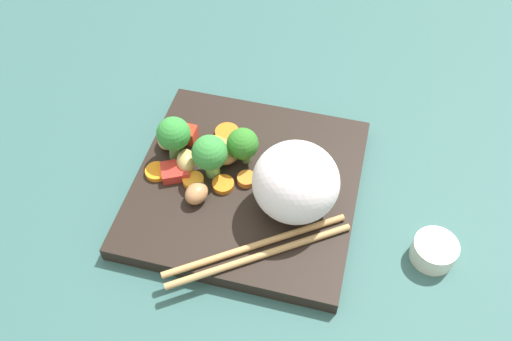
{
  "coord_description": "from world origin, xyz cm",
  "views": [
    {
      "loc": [
        11.99,
        -37.22,
        53.59
      ],
      "look_at": [
        1.06,
        0.31,
        3.96
      ],
      "focal_mm": 38.78,
      "sensor_mm": 36.0,
      "label": 1
    }
  ],
  "objects_px": {
    "rice_mound": "(296,182)",
    "broccoli_floret_1": "(210,153)",
    "carrot_slice_3": "(243,179)",
    "sauce_cup": "(434,251)",
    "chopstick_pair": "(258,251)",
    "square_plate": "(247,186)"
  },
  "relations": [
    {
      "from": "rice_mound",
      "to": "broccoli_floret_1",
      "type": "xyz_separation_m",
      "value": [
        -0.1,
        0.02,
        -0.01
      ]
    },
    {
      "from": "carrot_slice_3",
      "to": "sauce_cup",
      "type": "xyz_separation_m",
      "value": [
        0.22,
        -0.03,
        -0.01
      ]
    },
    {
      "from": "broccoli_floret_1",
      "to": "chopstick_pair",
      "type": "height_order",
      "value": "broccoli_floret_1"
    },
    {
      "from": "broccoli_floret_1",
      "to": "chopstick_pair",
      "type": "distance_m",
      "value": 0.13
    },
    {
      "from": "rice_mound",
      "to": "sauce_cup",
      "type": "relative_size",
      "value": 1.96
    },
    {
      "from": "rice_mound",
      "to": "chopstick_pair",
      "type": "relative_size",
      "value": 0.53
    },
    {
      "from": "square_plate",
      "to": "chopstick_pair",
      "type": "distance_m",
      "value": 0.1
    },
    {
      "from": "rice_mound",
      "to": "chopstick_pair",
      "type": "xyz_separation_m",
      "value": [
        -0.02,
        -0.07,
        -0.04
      ]
    },
    {
      "from": "broccoli_floret_1",
      "to": "sauce_cup",
      "type": "relative_size",
      "value": 1.2
    },
    {
      "from": "sauce_cup",
      "to": "rice_mound",
      "type": "bearing_deg",
      "value": 176.1
    },
    {
      "from": "rice_mound",
      "to": "sauce_cup",
      "type": "height_order",
      "value": "rice_mound"
    },
    {
      "from": "chopstick_pair",
      "to": "sauce_cup",
      "type": "bearing_deg",
      "value": -18.63
    },
    {
      "from": "square_plate",
      "to": "carrot_slice_3",
      "type": "height_order",
      "value": "carrot_slice_3"
    },
    {
      "from": "broccoli_floret_1",
      "to": "carrot_slice_3",
      "type": "distance_m",
      "value": 0.05
    },
    {
      "from": "broccoli_floret_1",
      "to": "carrot_slice_3",
      "type": "height_order",
      "value": "broccoli_floret_1"
    },
    {
      "from": "broccoli_floret_1",
      "to": "rice_mound",
      "type": "bearing_deg",
      "value": -10.83
    },
    {
      "from": "rice_mound",
      "to": "carrot_slice_3",
      "type": "height_order",
      "value": "rice_mound"
    },
    {
      "from": "carrot_slice_3",
      "to": "chopstick_pair",
      "type": "relative_size",
      "value": 0.12
    },
    {
      "from": "broccoli_floret_1",
      "to": "sauce_cup",
      "type": "xyz_separation_m",
      "value": [
        0.26,
        -0.03,
        -0.04
      ]
    },
    {
      "from": "square_plate",
      "to": "carrot_slice_3",
      "type": "bearing_deg",
      "value": -157.56
    },
    {
      "from": "rice_mound",
      "to": "sauce_cup",
      "type": "bearing_deg",
      "value": -3.9
    },
    {
      "from": "rice_mound",
      "to": "sauce_cup",
      "type": "distance_m",
      "value": 0.17
    }
  ]
}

